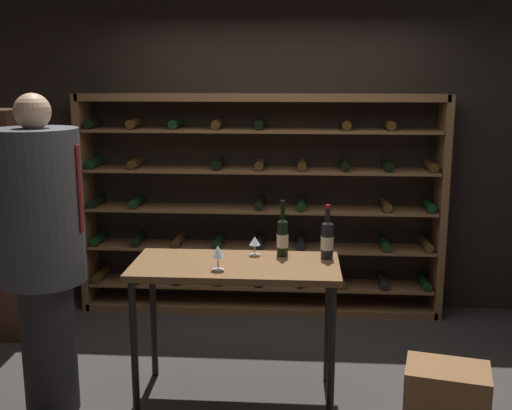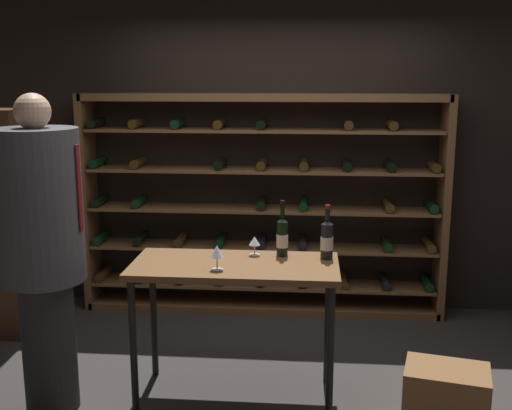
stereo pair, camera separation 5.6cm
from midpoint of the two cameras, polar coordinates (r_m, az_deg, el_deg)
ground_plane at (r=4.30m, az=1.66°, el=-16.32°), size 9.23×9.23×0.00m
back_wall at (r=5.45m, az=2.71°, el=4.48°), size 5.98×0.10×2.67m
wine_rack at (r=5.32m, az=0.77°, el=-0.16°), size 3.09×0.32×1.88m
tasting_table at (r=3.88m, az=-1.52°, el=-6.74°), size 1.27×0.60×0.89m
person_host_in_suit at (r=3.87m, az=-18.60°, el=-3.27°), size 0.50×0.49×1.93m
wine_crate at (r=4.00m, az=17.36°, el=-16.34°), size 0.54×0.44×0.35m
display_cabinet at (r=5.22m, az=-22.02°, el=-1.66°), size 0.44×0.36×1.78m
wine_bottle_green_slim at (r=3.97m, az=2.82°, el=-2.90°), size 0.07×0.07×0.36m
wine_bottle_red_label at (r=3.94m, az=6.91°, el=-3.12°), size 0.08×0.08×0.35m
wine_glass_stemmed_center at (r=3.99m, az=0.27°, el=-3.40°), size 0.07×0.07×0.12m
wine_glass_stemmed_left at (r=3.70m, az=-3.16°, el=-4.34°), size 0.08×0.08×0.15m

